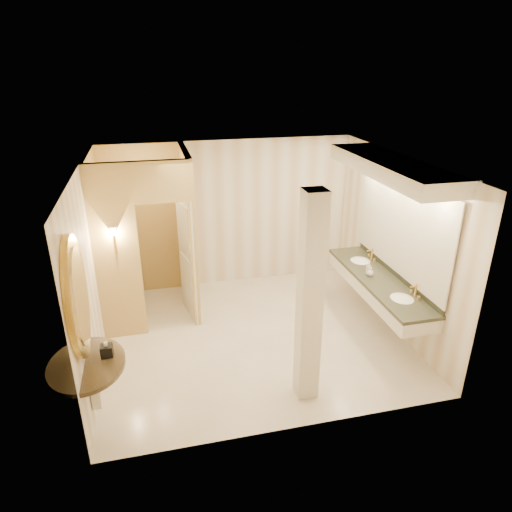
# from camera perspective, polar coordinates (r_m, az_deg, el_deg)

# --- Properties ---
(floor) EXTENTS (4.50, 4.50, 0.00)m
(floor) POSITION_cam_1_polar(r_m,az_deg,el_deg) (7.23, -0.31, -9.92)
(floor) COLOR white
(floor) RESTS_ON ground
(ceiling) EXTENTS (4.50, 4.50, 0.00)m
(ceiling) POSITION_cam_1_polar(r_m,az_deg,el_deg) (6.18, -0.36, 11.52)
(ceiling) COLOR white
(ceiling) RESTS_ON wall_back
(wall_back) EXTENTS (4.50, 0.02, 2.70)m
(wall_back) POSITION_cam_1_polar(r_m,az_deg,el_deg) (8.42, -3.43, 5.22)
(wall_back) COLOR silver
(wall_back) RESTS_ON floor
(wall_front) EXTENTS (4.50, 0.02, 2.70)m
(wall_front) POSITION_cam_1_polar(r_m,az_deg,el_deg) (4.88, 5.06, -9.17)
(wall_front) COLOR silver
(wall_front) RESTS_ON floor
(wall_left) EXTENTS (0.02, 4.00, 2.70)m
(wall_left) POSITION_cam_1_polar(r_m,az_deg,el_deg) (6.51, -20.03, -1.88)
(wall_left) COLOR silver
(wall_left) RESTS_ON floor
(wall_right) EXTENTS (0.02, 4.00, 2.70)m
(wall_right) POSITION_cam_1_polar(r_m,az_deg,el_deg) (7.39, 16.93, 1.56)
(wall_right) COLOR silver
(wall_right) RESTS_ON floor
(toilet_closet) EXTENTS (1.50, 1.55, 2.70)m
(toilet_closet) POSITION_cam_1_polar(r_m,az_deg,el_deg) (7.34, -10.59, 2.34)
(toilet_closet) COLOR tan
(toilet_closet) RESTS_ON floor
(wall_sconce) EXTENTS (0.14, 0.14, 0.42)m
(wall_sconce) POSITION_cam_1_polar(r_m,az_deg,el_deg) (6.73, -17.41, 2.84)
(wall_sconce) COLOR gold
(wall_sconce) RESTS_ON toilet_closet
(vanity) EXTENTS (0.75, 2.69, 2.09)m
(vanity) POSITION_cam_1_polar(r_m,az_deg,el_deg) (7.01, 16.02, 2.93)
(vanity) COLOR silver
(vanity) RESTS_ON floor
(console_shelf) EXTENTS (1.05, 1.05, 1.98)m
(console_shelf) POSITION_cam_1_polar(r_m,az_deg,el_deg) (5.27, -20.98, -8.21)
(console_shelf) COLOR black
(console_shelf) RESTS_ON floor
(pillar) EXTENTS (0.26, 0.26, 2.70)m
(pillar) POSITION_cam_1_polar(r_m,az_deg,el_deg) (5.44, 6.73, -5.57)
(pillar) COLOR silver
(pillar) RESTS_ON floor
(tissue_box) EXTENTS (0.13, 0.13, 0.13)m
(tissue_box) POSITION_cam_1_polar(r_m,az_deg,el_deg) (5.53, -18.16, -11.15)
(tissue_box) COLOR black
(tissue_box) RESTS_ON console_shelf
(toilet) EXTENTS (0.68, 0.89, 0.81)m
(toilet) POSITION_cam_1_polar(r_m,az_deg,el_deg) (8.21, -16.14, -3.37)
(toilet) COLOR white
(toilet) RESTS_ON floor
(soap_bottle_a) EXTENTS (0.08, 0.08, 0.14)m
(soap_bottle_a) POSITION_cam_1_polar(r_m,az_deg,el_deg) (7.37, 14.02, -1.60)
(soap_bottle_a) COLOR beige
(soap_bottle_a) RESTS_ON vanity
(soap_bottle_b) EXTENTS (0.12, 0.12, 0.13)m
(soap_bottle_b) POSITION_cam_1_polar(r_m,az_deg,el_deg) (7.29, 14.11, -1.92)
(soap_bottle_b) COLOR silver
(soap_bottle_b) RESTS_ON vanity
(soap_bottle_c) EXTENTS (0.09, 0.09, 0.20)m
(soap_bottle_c) POSITION_cam_1_polar(r_m,az_deg,el_deg) (7.31, 13.87, -1.55)
(soap_bottle_c) COLOR #C6B28C
(soap_bottle_c) RESTS_ON vanity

